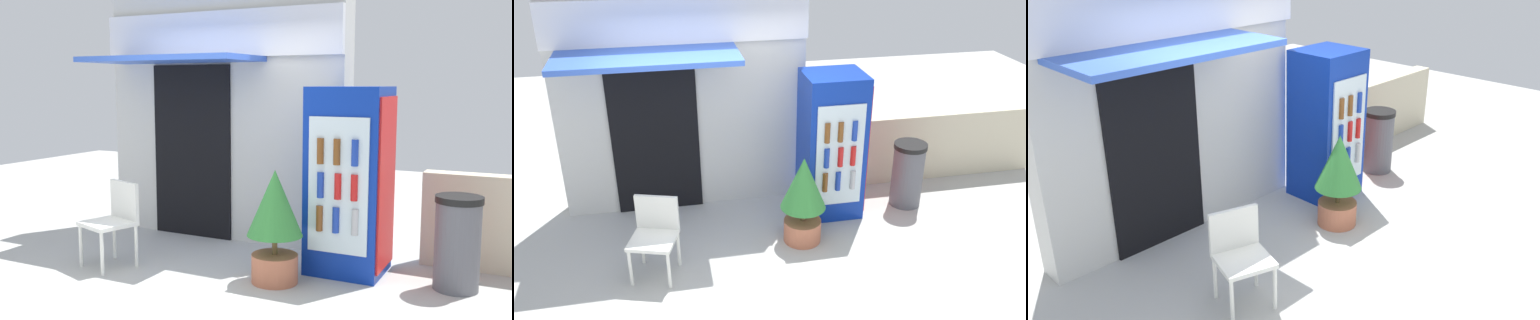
% 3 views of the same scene
% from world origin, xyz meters
% --- Properties ---
extents(ground, '(16.00, 16.00, 0.00)m').
position_xyz_m(ground, '(0.00, 0.00, 0.00)').
color(ground, '#B2B2AD').
extents(storefront_building, '(3.03, 1.23, 3.14)m').
position_xyz_m(storefront_building, '(-0.40, 1.73, 1.61)').
color(storefront_building, silver).
rests_on(storefront_building, ground).
extents(drink_cooler, '(0.73, 0.71, 1.81)m').
position_xyz_m(drink_cooler, '(1.37, 1.11, 0.91)').
color(drink_cooler, '#0C2D9E').
rests_on(drink_cooler, ground).
extents(plastic_chair, '(0.57, 0.56, 0.85)m').
position_xyz_m(plastic_chair, '(-0.82, 0.24, 0.50)').
color(plastic_chair, white).
rests_on(plastic_chair, ground).
extents(potted_plant_near_shop, '(0.52, 0.52, 1.06)m').
position_xyz_m(potted_plant_near_shop, '(0.85, 0.50, 0.61)').
color(potted_plant_near_shop, '#BC6B4C').
rests_on(potted_plant_near_shop, ground).
extents(trash_bin, '(0.42, 0.42, 0.86)m').
position_xyz_m(trash_bin, '(2.39, 1.06, 0.43)').
color(trash_bin, '#595960').
rests_on(trash_bin, ground).
extents(stone_boundary_wall, '(2.63, 0.24, 0.96)m').
position_xyz_m(stone_boundary_wall, '(3.27, 1.76, 0.48)').
color(stone_boundary_wall, beige).
rests_on(stone_boundary_wall, ground).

